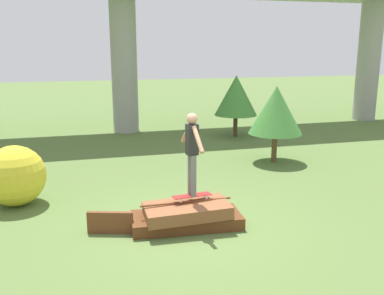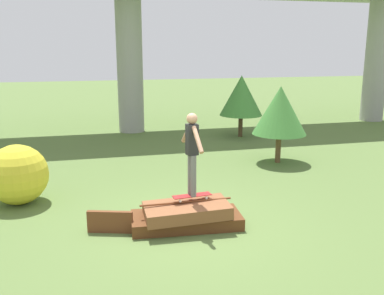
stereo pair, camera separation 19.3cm
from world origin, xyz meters
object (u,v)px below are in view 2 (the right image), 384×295
(skateboard, at_px, (192,196))
(bush_yellow_flowering, at_px, (18,175))
(skater, at_px, (192,148))
(tree_behind_left, at_px, (241,96))
(tree_behind_right, at_px, (280,111))

(skateboard, distance_m, bush_yellow_flowering, 4.29)
(skater, relative_size, tree_behind_left, 0.68)
(skateboard, bearing_deg, tree_behind_right, 46.78)
(bush_yellow_flowering, bearing_deg, skateboard, -30.54)
(skater, height_order, tree_behind_right, tree_behind_right)
(skateboard, xyz_separation_m, skater, (0.00, 0.00, 1.02))
(tree_behind_right, height_order, bush_yellow_flowering, tree_behind_right)
(skateboard, xyz_separation_m, tree_behind_right, (3.87, 4.12, 1.06))
(skater, distance_m, bush_yellow_flowering, 4.39)
(skateboard, relative_size, tree_behind_left, 0.33)
(tree_behind_left, relative_size, tree_behind_right, 1.03)
(skateboard, bearing_deg, bush_yellow_flowering, 149.46)
(skater, bearing_deg, tree_behind_left, 63.52)
(bush_yellow_flowering, bearing_deg, tree_behind_right, 14.38)
(tree_behind_right, distance_m, bush_yellow_flowering, 7.87)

